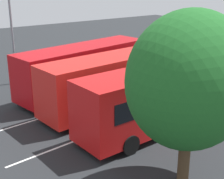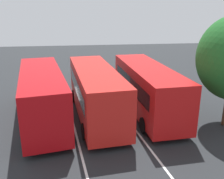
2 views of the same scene
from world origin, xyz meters
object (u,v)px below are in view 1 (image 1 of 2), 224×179
object	(u,v)px
pedestrian	(148,63)
depot_tree	(190,81)
bus_far_left	(161,96)
street_lamp	(13,18)
bus_center_right	(84,68)
bus_center_left	(116,80)

from	to	relation	value
pedestrian	depot_tree	xyz separation A→B (m)	(-8.55, -11.92, 3.10)
bus_far_left	street_lamp	distance (m)	12.28
bus_center_right	depot_tree	world-z (taller)	depot_tree
bus_center_right	street_lamp	world-z (taller)	street_lamp
bus_center_left	depot_tree	size ratio (longest dim) A/B	1.45
bus_far_left	bus_center_right	size ratio (longest dim) A/B	0.99
bus_center_left	bus_far_left	bearing A→B (deg)	-91.07
bus_far_left	bus_center_left	distance (m)	3.56
pedestrian	depot_tree	bearing A→B (deg)	62.48
bus_far_left	bus_center_right	world-z (taller)	same
street_lamp	depot_tree	distance (m)	15.76
bus_far_left	street_lamp	size ratio (longest dim) A/B	1.15
depot_tree	bus_far_left	bearing A→B (deg)	57.28
bus_far_left	pedestrian	bearing A→B (deg)	49.54
bus_center_right	street_lamp	size ratio (longest dim) A/B	1.17
bus_far_left	bus_center_right	bearing A→B (deg)	90.47
pedestrian	depot_tree	size ratio (longest dim) A/B	0.27
depot_tree	bus_center_right	bearing A→B (deg)	78.32
bus_far_left	bus_center_right	distance (m)	6.94
bus_far_left	street_lamp	bearing A→B (deg)	103.18
bus_far_left	pedestrian	xyz separation A→B (m)	(5.77, 7.60, -0.69)
bus_far_left	depot_tree	bearing A→B (deg)	-125.96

